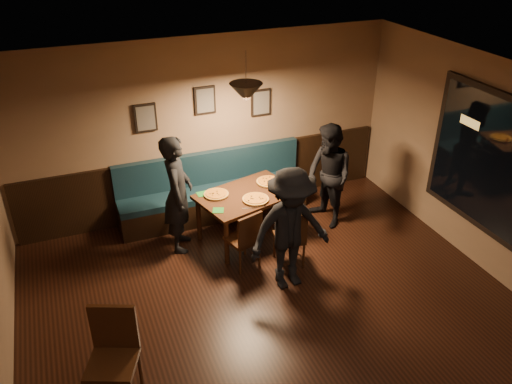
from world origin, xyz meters
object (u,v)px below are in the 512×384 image
at_px(chair_near_right, 289,236).
at_px(cafe_chair_far, 112,362).
at_px(diner_left, 178,194).
at_px(diner_front, 290,230).
at_px(tabasco_bottle, 279,184).
at_px(diner_right, 329,176).
at_px(chair_near_left, 242,238).
at_px(soda_glass, 296,191).
at_px(booth_bench, 214,188).
at_px(dining_table, 247,216).

height_order(chair_near_right, cafe_chair_far, cafe_chair_far).
height_order(diner_left, diner_front, diner_left).
bearing_deg(diner_front, tabasco_bottle, 70.10).
bearing_deg(diner_front, diner_right, 42.44).
xyz_separation_m(chair_near_left, tabasco_bottle, (0.81, 0.61, 0.37)).
bearing_deg(soda_glass, diner_right, 20.38).
height_order(diner_left, cafe_chair_far, diner_left).
distance_m(diner_right, diner_front, 1.66).
bearing_deg(chair_near_left, tabasco_bottle, 20.00).
relative_size(chair_near_left, tabasco_bottle, 6.93).
xyz_separation_m(diner_right, soda_glass, (-0.67, -0.25, 0.01)).
distance_m(chair_near_right, cafe_chair_far, 2.96).
bearing_deg(booth_bench, diner_left, -138.57).
relative_size(dining_table, cafe_chair_far, 1.32).
bearing_deg(tabasco_bottle, booth_bench, 134.40).
distance_m(dining_table, chair_near_right, 0.87).
bearing_deg(chair_near_right, chair_near_left, 172.51).
height_order(tabasco_bottle, cafe_chair_far, cafe_chair_far).
height_order(booth_bench, chair_near_left, booth_bench).
relative_size(booth_bench, cafe_chair_far, 2.87).
bearing_deg(chair_near_right, dining_table, 120.61).
bearing_deg(dining_table, soda_glass, -41.81).
relative_size(chair_near_left, chair_near_right, 1.01).
xyz_separation_m(tabasco_bottle, cafe_chair_far, (-2.77, -2.26, -0.28)).
height_order(dining_table, diner_right, diner_right).
bearing_deg(tabasco_bottle, diner_right, -3.80).
bearing_deg(diner_right, chair_near_right, -60.80).
relative_size(chair_near_left, diner_front, 0.52).
xyz_separation_m(diner_left, diner_right, (2.27, -0.20, -0.06)).
relative_size(dining_table, tabasco_bottle, 10.98).
bearing_deg(tabasco_bottle, diner_left, 174.21).
bearing_deg(chair_near_right, diner_left, 153.52).
bearing_deg(cafe_chair_far, booth_bench, -100.60).
bearing_deg(cafe_chair_far, dining_table, -112.15).
distance_m(dining_table, soda_glass, 0.83).
xyz_separation_m(diner_front, tabasco_bottle, (0.39, 1.22, -0.03)).
bearing_deg(tabasco_bottle, cafe_chair_far, -140.77).
distance_m(dining_table, diner_right, 1.37).
xyz_separation_m(chair_near_left, cafe_chair_far, (-1.96, -1.65, 0.09)).
xyz_separation_m(diner_right, tabasco_bottle, (-0.79, 0.05, -0.00)).
bearing_deg(dining_table, chair_near_right, -84.32).
xyz_separation_m(chair_near_right, cafe_chair_far, (-2.57, -1.46, 0.09)).
xyz_separation_m(diner_left, diner_front, (1.09, -1.37, -0.03)).
height_order(chair_near_right, diner_front, diner_front).
height_order(booth_bench, dining_table, booth_bench).
xyz_separation_m(diner_left, soda_glass, (1.60, -0.45, -0.05)).
bearing_deg(cafe_chair_far, chair_near_right, -127.62).
bearing_deg(tabasco_bottle, chair_near_right, -103.71).
relative_size(chair_near_left, cafe_chair_far, 0.84).
distance_m(booth_bench, diner_left, 1.02).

